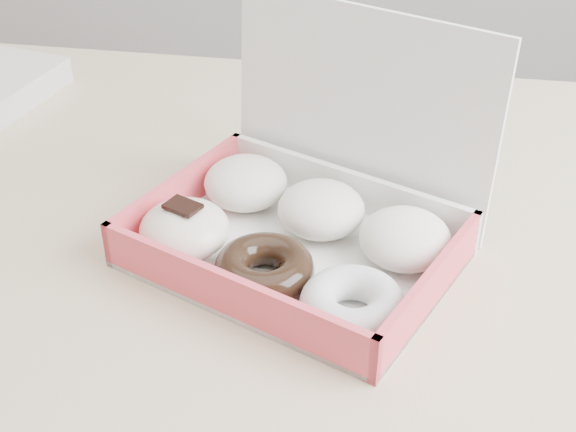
# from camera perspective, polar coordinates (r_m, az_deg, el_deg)

# --- Properties ---
(table) EXTENTS (1.20, 0.80, 0.75)m
(table) POSITION_cam_1_polar(r_m,az_deg,el_deg) (1.03, -5.66, -1.93)
(table) COLOR tan
(table) RESTS_ON ground
(donut_box) EXTENTS (0.40, 0.37, 0.24)m
(donut_box) POSITION_cam_1_polar(r_m,az_deg,el_deg) (0.86, 0.93, -0.36)
(donut_box) COLOR white
(donut_box) RESTS_ON table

